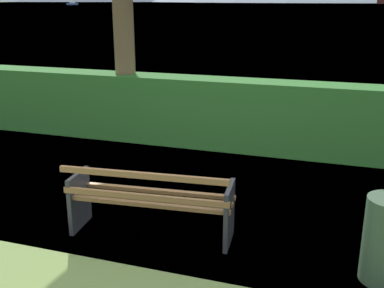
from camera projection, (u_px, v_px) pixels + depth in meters
ground_plane at (153, 233)px, 5.40m from camera, size 1400.00×1400.00×0.00m
water_surface at (350, 3)px, 285.68m from camera, size 620.00×620.00×0.00m
park_bench at (150, 201)px, 5.22m from camera, size 1.90×0.74×0.87m
hedge_row at (227, 114)px, 8.36m from camera, size 13.29×0.65×1.25m
fishing_boat_near at (72, 4)px, 217.48m from camera, size 3.76×8.38×1.35m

